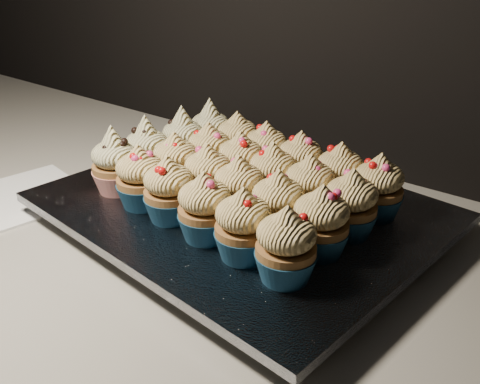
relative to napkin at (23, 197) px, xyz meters
The scene contains 28 objects.
worktop 0.16m from the napkin, 37.58° to the left, with size 2.44×0.64×0.04m, color beige.
napkin is the anchor object (origin of this frame).
baking_tray 0.33m from the napkin, 23.06° to the left, with size 0.45×0.34×0.02m, color black.
foil_lining 0.33m from the napkin, 23.06° to the left, with size 0.48×0.38×0.01m, color silver.
cupcake_0 0.17m from the napkin, 20.84° to the left, with size 0.06×0.06×0.10m.
cupcake_1 0.22m from the napkin, 12.81° to the left, with size 0.06×0.06×0.08m.
cupcake_2 0.28m from the napkin, ahead, with size 0.06×0.06×0.08m.
cupcake_3 0.34m from the napkin, ahead, with size 0.06×0.06×0.08m.
cupcake_4 0.39m from the napkin, ahead, with size 0.06×0.06×0.08m.
cupcake_5 0.45m from the napkin, ahead, with size 0.06×0.06×0.08m.
cupcake_6 0.20m from the napkin, 36.93° to the left, with size 0.06×0.06×0.10m.
cupcake_7 0.25m from the napkin, 27.24° to the left, with size 0.06×0.06×0.08m.
cupcake_8 0.30m from the napkin, 20.62° to the left, with size 0.06×0.06×0.08m.
cupcake_9 0.35m from the napkin, 16.29° to the left, with size 0.06×0.06×0.08m.
cupcake_10 0.41m from the napkin, 12.99° to the left, with size 0.06×0.06×0.08m.
cupcake_11 0.46m from the napkin, 10.88° to the left, with size 0.06×0.06×0.08m.
cupcake_12 0.25m from the napkin, 47.70° to the left, with size 0.06×0.06×0.10m.
cupcake_13 0.29m from the napkin, 37.02° to the left, with size 0.06×0.06×0.08m.
cupcake_14 0.33m from the napkin, 30.59° to the left, with size 0.06×0.06×0.08m.
cupcake_15 0.38m from the napkin, 24.96° to the left, with size 0.06×0.06×0.08m.
cupcake_16 0.43m from the napkin, 21.21° to the left, with size 0.06×0.06×0.08m.
cupcake_17 0.48m from the napkin, 17.48° to the left, with size 0.06×0.06×0.08m.
cupcake_18 0.29m from the napkin, 53.86° to the left, with size 0.06×0.06×0.10m.
cupcake_19 0.33m from the napkin, 45.86° to the left, with size 0.06×0.06×0.08m.
cupcake_20 0.36m from the napkin, 37.73° to the left, with size 0.06×0.06×0.08m.
cupcake_21 0.41m from the napkin, 32.08° to the left, with size 0.06×0.06×0.08m.
cupcake_22 0.46m from the napkin, 27.44° to the left, with size 0.06×0.06×0.08m.
cupcake_23 0.51m from the napkin, 24.01° to the left, with size 0.06×0.06×0.08m.
Camera 1 is at (0.56, 1.24, 1.25)m, focal length 40.00 mm.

